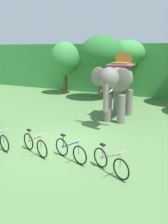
{
  "coord_description": "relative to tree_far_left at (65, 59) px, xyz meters",
  "views": [
    {
      "loc": [
        5.06,
        -7.94,
        4.03
      ],
      "look_at": [
        0.67,
        1.0,
        1.3
      ],
      "focal_mm": 37.3,
      "sensor_mm": 36.0,
      "label": 1
    }
  ],
  "objects": [
    {
      "name": "ground_plane",
      "position": [
        5.78,
        -10.27,
        -3.12
      ],
      "size": [
        80.0,
        80.0,
        0.0
      ],
      "primitive_type": "plane",
      "color": "#567F47"
    },
    {
      "name": "tree_left",
      "position": [
        5.5,
        0.6,
        0.52
      ],
      "size": [
        2.76,
        2.76,
        4.71
      ],
      "color": "brown",
      "rests_on": "ground"
    },
    {
      "name": "bike_blue",
      "position": [
        6.88,
        -11.31,
        -2.73
      ],
      "size": [
        1.63,
        0.7,
        0.92
      ],
      "color": "black",
      "rests_on": "ground"
    },
    {
      "name": "bike_pink",
      "position": [
        8.54,
        -11.55,
        -2.73
      ],
      "size": [
        1.54,
        0.86,
        0.92
      ],
      "color": "black",
      "rests_on": "ground"
    },
    {
      "name": "foliage_hedge",
      "position": [
        5.78,
        4.57,
        -0.9
      ],
      "size": [
        36.0,
        6.0,
        4.43
      ],
      "primitive_type": "cube",
      "color": "#3D8E42",
      "rests_on": "ground"
    },
    {
      "name": "tree_far_left",
      "position": [
        0.0,
        0.0,
        0.0
      ],
      "size": [
        2.58,
        2.58,
        4.62
      ],
      "color": "brown",
      "rests_on": "ground"
    },
    {
      "name": "bike_orange",
      "position": [
        5.36,
        -11.45,
        -2.73
      ],
      "size": [
        1.62,
        0.74,
        0.92
      ],
      "color": "black",
      "rests_on": "ground"
    },
    {
      "name": "elephant",
      "position": [
        6.81,
        -5.65,
        -0.92
      ],
      "size": [
        2.08,
        4.17,
        3.78
      ],
      "color": "slate",
      "rests_on": "ground"
    },
    {
      "name": "tree_center_left",
      "position": [
        3.83,
        -0.87,
        0.55
      ],
      "size": [
        3.31,
        3.31,
        5.05
      ],
      "color": "brown",
      "rests_on": "ground"
    }
  ]
}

